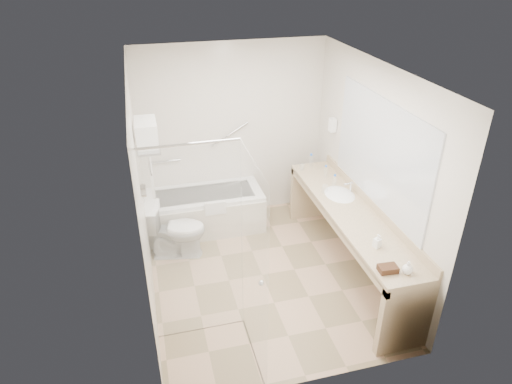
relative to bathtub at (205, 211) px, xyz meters
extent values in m
plane|color=tan|center=(0.50, -1.24, -0.28)|extent=(3.20, 3.20, 0.00)
cube|color=silver|center=(0.50, -1.24, 2.22)|extent=(2.60, 3.20, 0.10)
cube|color=beige|center=(0.50, 0.36, 0.97)|extent=(2.60, 0.10, 2.50)
cube|color=beige|center=(0.50, -2.84, 0.97)|extent=(2.60, 0.10, 2.50)
cube|color=beige|center=(-0.80, -1.24, 0.97)|extent=(0.10, 3.20, 2.50)
cube|color=beige|center=(1.80, -1.24, 0.97)|extent=(0.10, 3.20, 2.50)
cube|color=white|center=(0.00, 0.01, 0.00)|extent=(1.60, 0.70, 0.55)
cube|color=beige|center=(0.00, -0.35, -0.03)|extent=(1.60, 0.02, 0.50)
cube|color=white|center=(0.10, -0.34, 0.22)|extent=(0.28, 0.06, 0.18)
cylinder|color=silver|center=(-0.45, 0.32, 0.67)|extent=(0.40, 0.03, 0.03)
cylinder|color=silver|center=(0.45, 0.32, 0.97)|extent=(0.53, 0.03, 0.33)
cube|color=silver|center=(-0.35, -1.94, 0.77)|extent=(0.90, 0.01, 2.10)
cube|color=silver|center=(0.10, -2.39, 0.77)|extent=(0.02, 0.90, 2.10)
cylinder|color=silver|center=(-0.35, -1.94, 1.82)|extent=(0.90, 0.02, 0.02)
sphere|color=silver|center=(0.13, -2.54, 0.72)|extent=(0.05, 0.05, 0.05)
cylinder|color=silver|center=(-0.75, -2.39, 1.67)|extent=(0.04, 0.10, 0.10)
cube|color=silver|center=(-0.67, -0.89, 1.42)|extent=(0.24, 0.55, 0.02)
cylinder|color=silver|center=(-0.67, -0.89, 1.20)|extent=(0.02, 0.55, 0.02)
cube|color=white|center=(-0.67, -0.89, 1.04)|extent=(0.03, 0.42, 0.32)
cube|color=white|center=(-0.67, -0.89, 1.48)|extent=(0.22, 0.40, 0.08)
cube|color=white|center=(-0.67, -0.89, 1.57)|extent=(0.22, 0.40, 0.08)
cube|color=white|center=(-0.67, -0.89, 1.65)|extent=(0.22, 0.40, 0.08)
cube|color=#CAAD87|center=(1.52, -1.39, 0.55)|extent=(0.55, 2.70, 0.05)
cube|color=#CAAD87|center=(1.78, -1.39, 0.62)|extent=(0.03, 2.70, 0.10)
cube|color=#CAAD87|center=(1.27, -1.39, 0.49)|extent=(0.04, 2.70, 0.08)
cube|color=#CAAD87|center=(1.52, -2.70, 0.12)|extent=(0.55, 0.08, 0.80)
cube|color=#CAAD87|center=(1.52, -0.08, 0.12)|extent=(0.55, 0.08, 0.80)
ellipsoid|color=white|center=(1.55, -0.99, 0.54)|extent=(0.40, 0.52, 0.14)
cylinder|color=silver|center=(1.70, -0.99, 0.65)|extent=(0.03, 0.03, 0.14)
cube|color=silver|center=(1.79, -1.39, 1.27)|extent=(0.02, 2.00, 1.20)
cube|color=white|center=(1.75, -0.19, 1.17)|extent=(0.08, 0.10, 0.18)
imported|color=white|center=(-0.45, -0.54, 0.09)|extent=(0.82, 0.55, 0.74)
cube|color=#3E2616|center=(1.38, -2.50, 0.60)|extent=(0.19, 0.13, 0.06)
imported|color=white|center=(1.47, -2.12, 0.61)|extent=(0.11, 0.16, 0.07)
imported|color=white|center=(1.54, -2.57, 0.63)|extent=(0.11, 0.14, 0.10)
cylinder|color=silver|center=(1.57, -0.79, 0.65)|extent=(0.05, 0.05, 0.15)
cylinder|color=blue|center=(1.57, -0.79, 0.74)|extent=(0.03, 0.03, 0.02)
cylinder|color=silver|center=(1.56, -0.50, 0.65)|extent=(0.05, 0.05, 0.15)
cylinder|color=blue|center=(1.56, -0.50, 0.73)|extent=(0.03, 0.03, 0.02)
cylinder|color=silver|center=(1.49, -0.14, 0.66)|extent=(0.06, 0.06, 0.17)
cylinder|color=blue|center=(1.49, -0.14, 0.75)|extent=(0.03, 0.03, 0.02)
cylinder|color=silver|center=(1.40, -0.89, 0.62)|extent=(0.09, 0.09, 0.09)
cylinder|color=silver|center=(1.34, -0.22, 0.62)|extent=(0.08, 0.08, 0.08)
camera|label=1|loc=(-0.69, -5.50, 3.29)|focal=32.00mm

